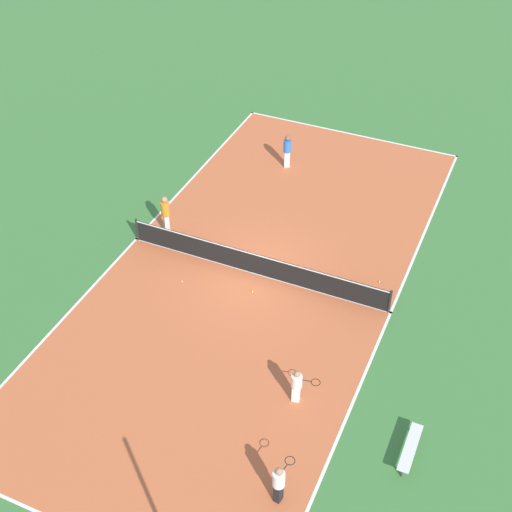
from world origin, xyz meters
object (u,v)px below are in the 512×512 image
player_far_white (297,385)px  tennis_ball_midcourt (379,282)px  bench (410,448)px  player_near_blue (287,149)px  tennis_net (256,263)px  tennis_ball_right_alley (252,292)px  player_near_white (279,482)px  tennis_ball_near_net (182,281)px  player_center_orange (166,212)px

player_far_white → tennis_ball_midcourt: player_far_white is taller
bench → player_far_white: (3.85, -0.59, 0.39)m
player_far_white → player_near_blue: size_ratio=0.83×
player_far_white → tennis_ball_midcourt: 6.68m
tennis_net → tennis_ball_midcourt: bearing=-162.6°
player_far_white → tennis_ball_right_alley: size_ratio=20.05×
player_near_white → tennis_ball_right_alley: size_ratio=21.78×
tennis_ball_near_net → player_near_blue: bearing=-93.9°
tennis_ball_midcourt → tennis_ball_near_net: size_ratio=1.00×
bench → player_far_white: player_far_white is taller
bench → player_near_white: player_near_white is taller
bench → player_near_blue: 16.30m
tennis_net → tennis_ball_right_alley: tennis_net is taller
player_center_orange → tennis_ball_right_alley: size_ratio=26.39×
player_near_blue → tennis_ball_near_net: 9.29m
tennis_ball_right_alley → tennis_ball_midcourt: bearing=-149.6°
player_near_white → tennis_ball_near_net: (6.92, -7.06, -0.80)m
tennis_net → tennis_ball_near_net: size_ratio=157.21×
tennis_net → player_far_white: 6.35m
player_center_orange → tennis_ball_near_net: player_center_orange is taller
bench → tennis_ball_midcourt: 7.78m
player_near_blue → player_center_orange: (2.66, 6.72, 0.10)m
tennis_net → player_near_blue: bearing=-76.9°
tennis_ball_near_net → tennis_ball_right_alley: bearing=-168.6°
player_center_orange → tennis_ball_right_alley: player_center_orange is taller
tennis_net → bench: size_ratio=5.87×
player_center_orange → player_near_white: (-8.95, 9.56, -0.20)m
tennis_ball_midcourt → player_far_white: bearing=82.6°
player_near_blue → player_near_white: bearing=84.5°
tennis_ball_right_alley → tennis_net: bearing=-73.2°
tennis_ball_right_alley → tennis_ball_near_net: size_ratio=1.00×
player_near_white → player_center_orange: bearing=51.9°
tennis_net → tennis_ball_near_net: bearing=33.8°
tennis_ball_midcourt → player_center_orange: bearing=3.3°
tennis_net → player_near_white: (-4.51, 8.67, 0.32)m
tennis_net → bench: (-7.53, 5.75, -0.15)m
player_near_blue → tennis_ball_right_alley: bearing=77.0°
tennis_net → player_center_orange: bearing=-11.4°
tennis_ball_right_alley → tennis_ball_midcourt: size_ratio=1.00×
tennis_net → tennis_ball_midcourt: (-4.54, -1.42, -0.49)m
tennis_net → player_near_white: bearing=117.5°
tennis_ball_near_net → tennis_net: bearing=-146.2°
player_near_blue → player_center_orange: bearing=41.8°
player_far_white → player_near_white: bearing=-86.4°
player_near_blue → player_near_white: (-6.29, 16.28, -0.10)m
player_near_white → tennis_ball_near_net: 9.91m
bench → tennis_ball_midcourt: bearing=-157.4°
bench → player_near_blue: (9.31, -13.37, 0.57)m
tennis_net → player_near_blue: player_near_blue is taller
tennis_ball_midcourt → tennis_net: bearing=17.4°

